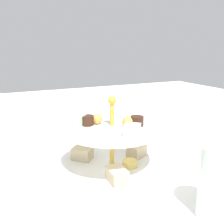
{
  "coord_description": "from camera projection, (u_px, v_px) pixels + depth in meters",
  "views": [
    {
      "loc": [
        -0.23,
        -0.49,
        0.28
      ],
      "look_at": [
        0.0,
        0.0,
        0.14
      ],
      "focal_mm": 40.04,
      "sensor_mm": 36.0,
      "label": 1
    }
  ],
  "objects": [
    {
      "name": "ground_plane",
      "position": [
        112.0,
        168.0,
        0.6
      ],
      "size": [
        2.4,
        2.4,
        0.0
      ],
      "primitive_type": "plane",
      "color": "white"
    },
    {
      "name": "tiered_serving_stand",
      "position": [
        112.0,
        149.0,
        0.59
      ],
      "size": [
        0.28,
        0.28,
        0.18
      ],
      "color": "white",
      "rests_on": "ground_plane"
    },
    {
      "name": "water_glass_tall_right",
      "position": [
        219.0,
        183.0,
        0.42
      ],
      "size": [
        0.07,
        0.07,
        0.13
      ],
      "primitive_type": "cylinder",
      "color": "silver",
      "rests_on": "ground_plane"
    },
    {
      "name": "water_glass_short_left",
      "position": [
        104.0,
        123.0,
        0.83
      ],
      "size": [
        0.06,
        0.06,
        0.07
      ],
      "primitive_type": "cylinder",
      "color": "silver",
      "rests_on": "ground_plane"
    },
    {
      "name": "teacup_with_saucer",
      "position": [
        146.0,
        128.0,
        0.82
      ],
      "size": [
        0.09,
        0.09,
        0.05
      ],
      "color": "white",
      "rests_on": "ground_plane"
    },
    {
      "name": "butter_knife_right",
      "position": [
        214.0,
        151.0,
        0.69
      ],
      "size": [
        0.06,
        0.17,
        0.0
      ],
      "primitive_type": "cube",
      "rotation": [
        0.0,
        0.0,
        7.56
      ],
      "color": "silver",
      "rests_on": "ground_plane"
    }
  ]
}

